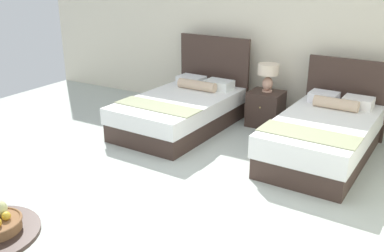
{
  "coord_description": "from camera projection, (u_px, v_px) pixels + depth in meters",
  "views": [
    {
      "loc": [
        2.22,
        -3.48,
        2.32
      ],
      "look_at": [
        -0.15,
        0.5,
        0.6
      ],
      "focal_mm": 39.87,
      "sensor_mm": 36.0,
      "label": 1
    }
  ],
  "objects": [
    {
      "name": "ground_plane",
      "position": [
        181.0,
        194.0,
        4.68
      ],
      "size": [
        9.72,
        9.67,
        0.02
      ],
      "primitive_type": "cube",
      "color": "#B0B8AF"
    },
    {
      "name": "wall_back",
      "position": [
        283.0,
        33.0,
        6.65
      ],
      "size": [
        9.72,
        0.12,
        2.72
      ],
      "primitive_type": "cube",
      "color": "beige",
      "rests_on": "ground"
    },
    {
      "name": "bed_near_window",
      "position": [
        183.0,
        109.0,
        6.51
      ],
      "size": [
        1.33,
        2.14,
        1.28
      ],
      "color": "#392923",
      "rests_on": "ground"
    },
    {
      "name": "bed_near_corner",
      "position": [
        324.0,
        135.0,
        5.46
      ],
      "size": [
        1.2,
        2.11,
        1.13
      ],
      "color": "#392923",
      "rests_on": "ground"
    },
    {
      "name": "nightstand",
      "position": [
        266.0,
        109.0,
        6.61
      ],
      "size": [
        0.5,
        0.47,
        0.54
      ],
      "color": "#392923",
      "rests_on": "ground"
    },
    {
      "name": "table_lamp",
      "position": [
        268.0,
        73.0,
        6.43
      ],
      "size": [
        0.32,
        0.32,
        0.43
      ],
      "color": "tan",
      "rests_on": "nightstand"
    }
  ]
}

